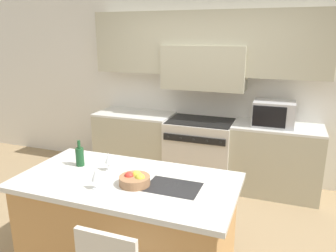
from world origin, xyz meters
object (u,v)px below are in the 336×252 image
at_px(wine_bottle, 80,156).
at_px(wine_glass_near, 96,176).
at_px(microwave, 274,113).
at_px(wine_glass_far, 109,159).
at_px(range_stove, 200,151).
at_px(fruit_bowl, 135,179).

height_order(wine_bottle, wine_glass_near, wine_bottle).
bearing_deg(microwave, wine_glass_far, -124.43).
xyz_separation_m(wine_bottle, wine_glass_far, (0.31, -0.01, 0.02)).
bearing_deg(wine_glass_near, range_stove, 83.31).
distance_m(range_stove, wine_bottle, 2.09).
xyz_separation_m(wine_glass_near, wine_glass_far, (-0.09, 0.36, 0.00)).
bearing_deg(range_stove, wine_glass_near, -96.69).
bearing_deg(range_stove, fruit_bowl, -90.23).
relative_size(microwave, wine_glass_far, 3.10).
relative_size(microwave, fruit_bowl, 2.00).
bearing_deg(wine_glass_far, fruit_bowl, -27.64).
xyz_separation_m(range_stove, fruit_bowl, (-0.01, -2.10, 0.48)).
relative_size(wine_glass_near, fruit_bowl, 0.65).
height_order(wine_glass_near, wine_glass_far, same).
relative_size(wine_glass_far, fruit_bowl, 0.65).
bearing_deg(fruit_bowl, wine_glass_far, 152.36).
xyz_separation_m(microwave, fruit_bowl, (-0.98, -2.12, -0.16)).
xyz_separation_m(wine_bottle, wine_glass_near, (0.40, -0.37, 0.02)).
bearing_deg(wine_glass_far, wine_bottle, 178.95).
bearing_deg(wine_bottle, wine_glass_far, -1.05).
height_order(wine_glass_far, fruit_bowl, wine_glass_far).
height_order(microwave, wine_glass_near, microwave).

